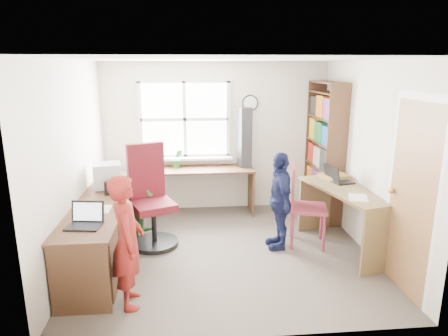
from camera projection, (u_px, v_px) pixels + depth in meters
name	position (u px, v px, depth m)	size (l,w,h in m)	color
room	(226.00, 158.00, 4.95)	(3.64, 3.44, 2.44)	#463E37
l_desk	(117.00, 231.00, 4.65)	(2.38, 2.95, 0.75)	#4E321F
right_desk	(348.00, 205.00, 5.11)	(0.99, 1.54, 0.82)	brown
bookshelf	(324.00, 154.00, 6.19)	(0.30, 1.02, 2.10)	#4E321F
swivel_chair	(151.00, 202.00, 5.27)	(0.82, 0.82, 1.34)	black
wooden_chair	(302.00, 202.00, 5.24)	(0.57, 0.57, 1.08)	maroon
crt_monitor	(108.00, 176.00, 5.25)	(0.39, 0.36, 0.34)	silver
laptop_left	(86.00, 220.00, 4.05)	(0.37, 0.32, 0.23)	black
laptop_right	(336.00, 178.00, 5.33)	(0.36, 0.41, 0.24)	black
speaker_a	(108.00, 188.00, 5.01)	(0.10, 0.10, 0.17)	black
speaker_b	(115.00, 175.00, 5.61)	(0.12, 0.12, 0.19)	black
cd_tower	(245.00, 138.00, 6.32)	(0.23, 0.22, 0.95)	black
game_box	(334.00, 176.00, 5.50)	(0.40, 0.40, 0.06)	red
paper_a	(102.00, 209.00, 4.51)	(0.20, 0.28, 0.00)	silver
paper_b	(358.00, 198.00, 4.69)	(0.30, 0.36, 0.00)	silver
potted_plant	(178.00, 159.00, 6.33)	(0.16, 0.13, 0.30)	#2F7532
person_red	(127.00, 242.00, 3.87)	(0.49, 0.32, 1.34)	maroon
person_green	(146.00, 193.00, 5.56)	(0.58, 0.46, 1.20)	#2A6A2D
person_navy	(279.00, 201.00, 5.14)	(0.75, 0.31, 1.28)	#151A41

